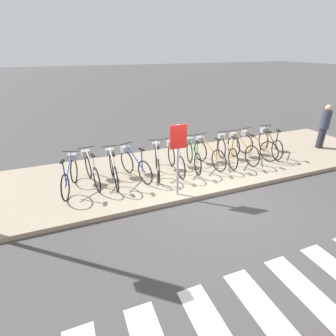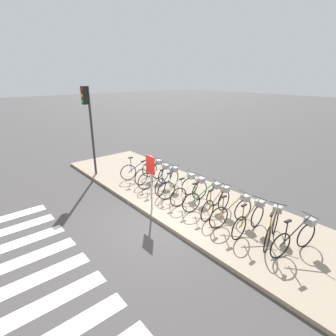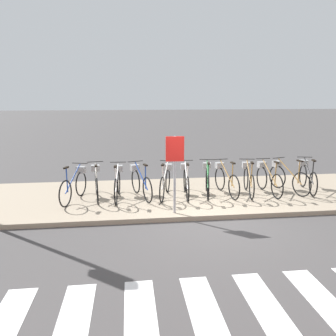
{
  "view_description": "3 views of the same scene",
  "coord_description": "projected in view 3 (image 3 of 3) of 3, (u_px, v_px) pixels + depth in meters",
  "views": [
    {
      "loc": [
        -3.3,
        -5.26,
        3.7
      ],
      "look_at": [
        -0.86,
        0.85,
        0.66
      ],
      "focal_mm": 28.0,
      "sensor_mm": 36.0,
      "label": 1
    },
    {
      "loc": [
        5.73,
        -4.49,
        4.5
      ],
      "look_at": [
        -1.41,
        1.54,
        1.17
      ],
      "focal_mm": 28.0,
      "sensor_mm": 36.0,
      "label": 2
    },
    {
      "loc": [
        -1.9,
        -7.3,
        2.98
      ],
      "look_at": [
        -0.9,
        0.97,
        1.12
      ],
      "focal_mm": 35.0,
      "sensor_mm": 36.0,
      "label": 3
    }
  ],
  "objects": [
    {
      "name": "parked_bicycle_4",
      "position": [
        166.0,
        181.0,
        9.37
      ],
      "size": [
        0.61,
        1.64,
        1.04
      ],
      "color": "black",
      "rests_on": "sidewalk"
    },
    {
      "name": "parked_bicycle_6",
      "position": [
        207.0,
        179.0,
        9.55
      ],
      "size": [
        0.5,
        1.67,
        1.04
      ],
      "color": "black",
      "rests_on": "sidewalk"
    },
    {
      "name": "parked_bicycle_9",
      "position": [
        268.0,
        178.0,
        9.69
      ],
      "size": [
        0.46,
        1.7,
        1.04
      ],
      "color": "black",
      "rests_on": "sidewalk"
    },
    {
      "name": "parked_bicycle_8",
      "position": [
        248.0,
        179.0,
        9.62
      ],
      "size": [
        0.5,
        1.67,
        1.04
      ],
      "color": "black",
      "rests_on": "sidewalk"
    },
    {
      "name": "ground_plane",
      "position": [
        209.0,
        220.0,
        7.95
      ],
      "size": [
        120.0,
        120.0,
        0.0
      ],
      "primitive_type": "plane",
      "color": "#423F3F"
    },
    {
      "name": "parked_bicycle_5",
      "position": [
        186.0,
        180.0,
        9.43
      ],
      "size": [
        0.46,
        1.69,
        1.04
      ],
      "color": "black",
      "rests_on": "sidewalk"
    },
    {
      "name": "sidewalk",
      "position": [
        194.0,
        195.0,
        9.72
      ],
      "size": [
        15.1,
        3.68,
        0.12
      ],
      "color": "gray",
      "rests_on": "ground_plane"
    },
    {
      "name": "parked_bicycle_7",
      "position": [
        225.0,
        179.0,
        9.6
      ],
      "size": [
        0.46,
        1.69,
        1.04
      ],
      "color": "black",
      "rests_on": "sidewalk"
    },
    {
      "name": "parked_bicycle_3",
      "position": [
        140.0,
        181.0,
        9.31
      ],
      "size": [
        0.64,
        1.63,
        1.04
      ],
      "color": "black",
      "rests_on": "sidewalk"
    },
    {
      "name": "parked_bicycle_1",
      "position": [
        96.0,
        182.0,
        9.23
      ],
      "size": [
        0.46,
        1.69,
        1.04
      ],
      "color": "black",
      "rests_on": "sidewalk"
    },
    {
      "name": "parked_bicycle_0",
      "position": [
        75.0,
        184.0,
        9.02
      ],
      "size": [
        0.61,
        1.64,
        1.04
      ],
      "color": "black",
      "rests_on": "sidewalk"
    },
    {
      "name": "parked_bicycle_10",
      "position": [
        287.0,
        177.0,
        9.86
      ],
      "size": [
        0.64,
        1.63,
        1.04
      ],
      "color": "black",
      "rests_on": "sidewalk"
    },
    {
      "name": "parked_bicycle_2",
      "position": [
        118.0,
        183.0,
        9.17
      ],
      "size": [
        0.46,
        1.7,
        1.04
      ],
      "color": "black",
      "rests_on": "sidewalk"
    },
    {
      "name": "sign_post",
      "position": [
        175.0,
        161.0,
        7.82
      ],
      "size": [
        0.44,
        0.07,
        1.91
      ],
      "color": "#99999E",
      "rests_on": "sidewalk"
    },
    {
      "name": "parked_bicycle_11",
      "position": [
        307.0,
        176.0,
        9.94
      ],
      "size": [
        0.54,
        1.66,
        1.04
      ],
      "color": "black",
      "rests_on": "sidewalk"
    }
  ]
}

